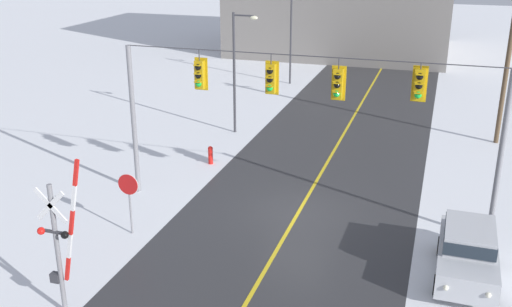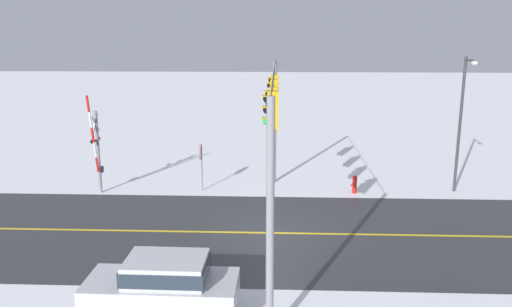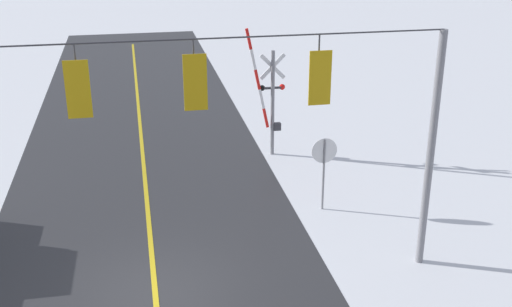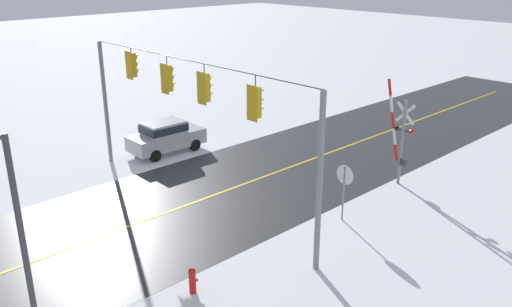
{
  "view_description": "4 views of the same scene",
  "coord_description": "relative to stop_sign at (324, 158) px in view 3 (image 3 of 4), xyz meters",
  "views": [
    {
      "loc": [
        4.84,
        -20.51,
        10.25
      ],
      "look_at": [
        -1.48,
        -0.83,
        2.6
      ],
      "focal_mm": 41.62,
      "sensor_mm": 36.0,
      "label": 1
    },
    {
      "loc": [
        18.85,
        0.16,
        7.66
      ],
      "look_at": [
        -3.02,
        -0.77,
        2.45
      ],
      "focal_mm": 36.4,
      "sensor_mm": 36.0,
      "label": 2
    },
    {
      "loc": [
        0.15,
        13.51,
        8.9
      ],
      "look_at": [
        -2.79,
        -1.18,
        2.97
      ],
      "focal_mm": 44.34,
      "sensor_mm": 36.0,
      "label": 3
    },
    {
      "loc": [
        -16.96,
        12.16,
        9.88
      ],
      "look_at": [
        -2.38,
        -1.55,
        2.54
      ],
      "focal_mm": 37.2,
      "sensor_mm": 36.0,
      "label": 4
    }
  ],
  "objects": [
    {
      "name": "stop_sign",
      "position": [
        0.0,
        0.0,
        0.0
      ],
      "size": [
        0.8,
        0.09,
        2.35
      ],
      "color": "gray",
      "rests_on": "ground"
    },
    {
      "name": "railroad_crossing",
      "position": [
        0.6,
        -4.86,
        0.59
      ],
      "size": [
        1.51,
        0.31,
        4.83
      ],
      "color": "gray",
      "rests_on": "ground"
    },
    {
      "name": "signal_span",
      "position": [
        5.4,
        3.52,
        2.69
      ],
      "size": [
        14.2,
        0.47,
        6.22
      ],
      "color": "gray",
      "rests_on": "ground"
    },
    {
      "name": "ground_plane",
      "position": [
        5.37,
        3.53,
        -1.71
      ],
      "size": [
        160.0,
        160.0,
        0.0
      ],
      "primitive_type": "plane",
      "color": "white"
    }
  ]
}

